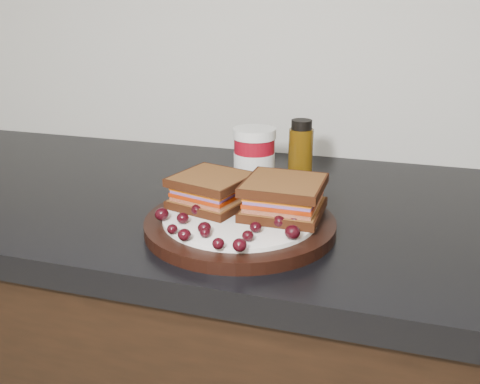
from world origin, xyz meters
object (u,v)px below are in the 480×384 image
object	(u,v)px
oil_bottle	(300,154)
condiment_jar	(254,159)
plate	(240,225)
sandwich_left	(212,190)

from	to	relation	value
oil_bottle	condiment_jar	bearing A→B (deg)	-151.27
condiment_jar	oil_bottle	size ratio (longest dim) A/B	0.91
plate	oil_bottle	bearing A→B (deg)	78.60
condiment_jar	oil_bottle	bearing A→B (deg)	28.73
plate	oil_bottle	world-z (taller)	oil_bottle
plate	oil_bottle	size ratio (longest dim) A/B	2.30
plate	oil_bottle	distance (m)	0.23
plate	condiment_jar	distance (m)	0.19
oil_bottle	sandwich_left	bearing A→B (deg)	-116.57
sandwich_left	condiment_jar	world-z (taller)	condiment_jar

